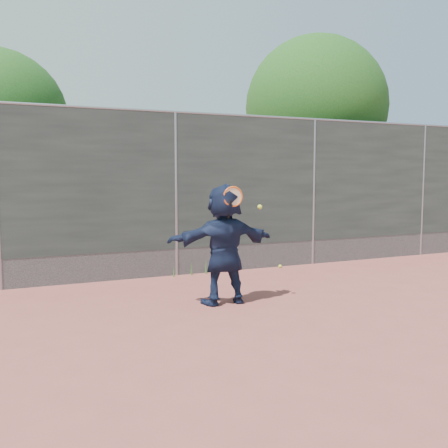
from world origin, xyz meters
name	(u,v)px	position (x,y,z in m)	size (l,w,h in m)	color
ground	(266,327)	(0.00, 0.00, 0.00)	(80.00, 80.00, 0.00)	#9E4C42
player	(224,244)	(-0.01, 1.27, 0.87)	(1.61, 0.51, 1.74)	#151F3C
ball_ground	(280,266)	(2.14, 3.35, 0.03)	(0.07, 0.07, 0.07)	#D9F035
fence	(176,190)	(0.00, 3.50, 1.58)	(20.00, 0.06, 3.03)	#38423D
swing_action	(236,199)	(0.08, 1.08, 1.53)	(0.65, 0.16, 0.51)	#EB5816
tree_right	(321,112)	(4.68, 5.75, 3.49)	(3.78, 3.60, 5.39)	#382314
tree_left	(4,125)	(-2.85, 6.55, 2.94)	(3.15, 3.00, 4.53)	#382314
weed_clump	(194,268)	(0.29, 3.38, 0.13)	(0.68, 0.07, 0.30)	#387226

